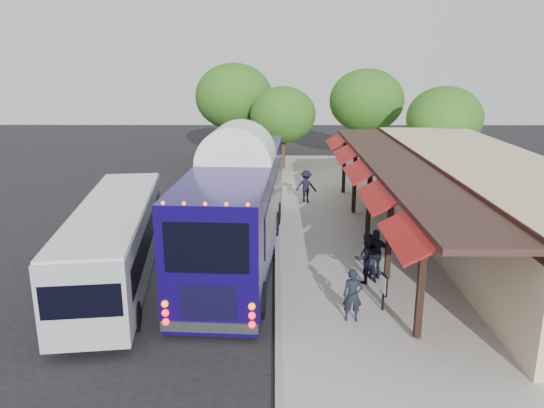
% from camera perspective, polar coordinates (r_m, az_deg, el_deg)
% --- Properties ---
extents(ground, '(90.00, 90.00, 0.00)m').
position_cam_1_polar(ground, '(18.44, 0.48, -8.54)').
color(ground, black).
rests_on(ground, ground).
extents(sidewalk, '(10.00, 40.00, 0.15)m').
position_cam_1_polar(sidewalk, '(22.70, 13.21, -4.07)').
color(sidewalk, '#9E9B93').
rests_on(sidewalk, ground).
extents(curb, '(0.20, 40.00, 0.16)m').
position_cam_1_polar(curb, '(22.13, 0.58, -4.15)').
color(curb, gray).
rests_on(curb, ground).
extents(station_shelter, '(8.15, 20.00, 3.60)m').
position_cam_1_polar(station_shelter, '(23.19, 21.65, 0.23)').
color(station_shelter, '#C3AF87').
rests_on(station_shelter, ground).
extents(coach_bus, '(3.51, 13.06, 4.14)m').
position_cam_1_polar(coach_bus, '(20.07, -3.67, 0.18)').
color(coach_bus, '#11064D').
rests_on(coach_bus, ground).
extents(city_bus, '(3.50, 10.46, 2.76)m').
position_cam_1_polar(city_bus, '(18.81, -16.51, -3.73)').
color(city_bus, '#989BA0').
rests_on(city_bus, ground).
extents(ped_a, '(0.60, 0.42, 1.56)m').
position_cam_1_polar(ped_a, '(15.56, 8.67, -9.69)').
color(ped_a, black).
rests_on(ped_a, sidewalk).
extents(ped_b, '(1.02, 0.92, 1.73)m').
position_cam_1_polar(ped_b, '(18.12, 10.08, -5.75)').
color(ped_b, black).
rests_on(ped_b, sidewalk).
extents(ped_c, '(1.03, 0.45, 1.75)m').
position_cam_1_polar(ped_c, '(18.50, 11.09, -5.33)').
color(ped_c, black).
rests_on(ped_c, sidewalk).
extents(ped_d, '(1.22, 0.89, 1.70)m').
position_cam_1_polar(ped_d, '(27.85, 3.69, 1.91)').
color(ped_d, black).
rests_on(ped_d, sidewalk).
extents(sign_board, '(0.13, 0.52, 1.15)m').
position_cam_1_polar(sign_board, '(16.31, 11.93, -8.65)').
color(sign_board, black).
rests_on(sign_board, sidewalk).
extents(tree_left, '(4.46, 4.46, 5.71)m').
position_cam_1_polar(tree_left, '(36.24, 1.17, 9.57)').
color(tree_left, '#382314').
rests_on(tree_left, ground).
extents(tree_mid, '(5.33, 5.33, 6.82)m').
position_cam_1_polar(tree_mid, '(39.29, 10.13, 10.89)').
color(tree_mid, '#382314').
rests_on(tree_mid, ground).
extents(tree_right, '(4.60, 4.60, 5.89)m').
position_cam_1_polar(tree_right, '(34.38, 18.06, 8.72)').
color(tree_right, '#382314').
rests_on(tree_right, ground).
extents(tree_far, '(5.62, 5.62, 7.19)m').
position_cam_1_polar(tree_far, '(39.34, -4.12, 11.45)').
color(tree_far, '#382314').
rests_on(tree_far, ground).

